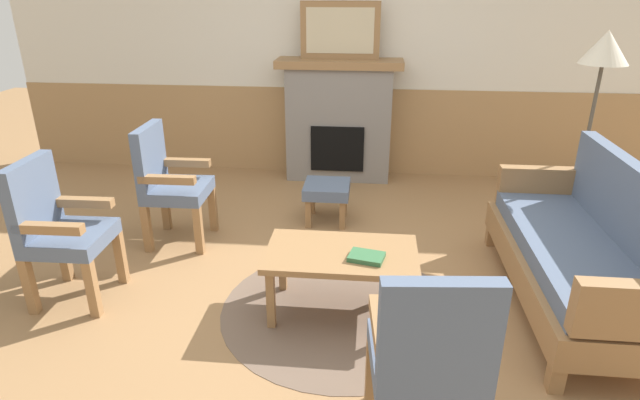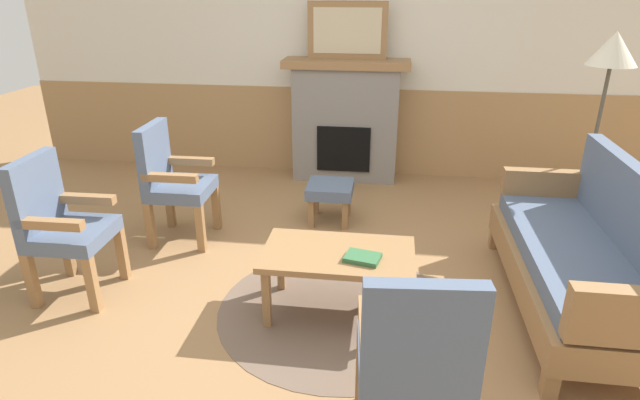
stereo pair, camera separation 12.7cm
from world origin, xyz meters
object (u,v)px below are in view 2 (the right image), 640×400
footstool (330,192)px  couch (581,257)px  framed_picture (347,31)px  armchair_by_window_left (60,221)px  fireplace (346,120)px  coffee_table (338,259)px  floor_lamp_by_couch (611,63)px  armchair_near_fireplace (172,178)px  armchair_front_left (415,357)px  book_on_table (363,258)px

footstool → couch: bearing=-33.8°
framed_picture → footstool: (-0.02, -1.17, -1.28)m
framed_picture → armchair_by_window_left: 3.23m
fireplace → couch: bearing=-53.6°
coffee_table → floor_lamp_by_couch: (1.90, 1.37, 1.06)m
fireplace → armchair_by_window_left: fireplace is taller
couch → footstool: 2.10m
armchair_by_window_left → framed_picture: bearing=57.0°
footstool → armchair_by_window_left: size_ratio=0.41×
fireplace → armchair_by_window_left: size_ratio=1.33×
framed_picture → couch: size_ratio=0.44×
coffee_table → footstool: coffee_table is taller
floor_lamp_by_couch → armchair_near_fireplace: bearing=-171.8°
fireplace → framed_picture: 0.91m
framed_picture → fireplace: bearing=-90.0°
armchair_by_window_left → floor_lamp_by_couch: size_ratio=0.58×
coffee_table → framed_picture: bearing=94.3°
framed_picture → armchair_front_left: 3.82m
book_on_table → armchair_near_fireplace: size_ratio=0.21×
book_on_table → armchair_near_fireplace: armchair_near_fireplace is taller
fireplace → book_on_table: fireplace is taller
book_on_table → floor_lamp_by_couch: 2.47m
book_on_table → footstool: 1.53m
book_on_table → armchair_near_fireplace: bearing=149.1°
book_on_table → footstool: (-0.37, 1.47, -0.17)m
footstool → armchair_by_window_left: armchair_by_window_left is taller
fireplace → armchair_near_fireplace: fireplace is taller
floor_lamp_by_couch → fireplace: bearing=150.3°
armchair_by_window_left → armchair_front_left: (2.30, -1.05, 0.00)m
couch → armchair_near_fireplace: same height
framed_picture → footstool: bearing=-91.1°
framed_picture → armchair_front_left: bearing=-80.1°
coffee_table → armchair_front_left: armchair_front_left is taller
couch → book_on_table: couch is taller
framed_picture → book_on_table: bearing=-82.4°
couch → armchair_front_left: same height
couch → book_on_table: 1.40m
fireplace → coffee_table: fireplace is taller
framed_picture → couch: 3.12m
footstool → armchair_front_left: size_ratio=0.41×
couch → armchair_near_fireplace: (-2.98, 0.66, 0.14)m
couch → framed_picture: bearing=126.4°
footstool → floor_lamp_by_couch: (2.11, -0.02, 1.17)m
footstool → coffee_table: bearing=-81.2°
framed_picture → armchair_near_fireplace: 2.33m
armchair_front_left → armchair_by_window_left: bearing=155.4°
framed_picture → coffee_table: size_ratio=0.83×
armchair_near_fireplace → armchair_front_left: size_ratio=1.00×
framed_picture → armchair_by_window_left: size_ratio=0.82×
framed_picture → armchair_by_window_left: bearing=-123.0°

